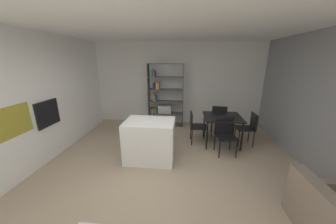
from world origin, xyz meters
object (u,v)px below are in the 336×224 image
Objects in this scene: dining_chair_near at (225,132)px; dining_chair_far at (219,118)px; built_in_oven at (48,113)px; kitchen_island at (150,140)px; open_bookshelf at (163,98)px; dining_table at (222,119)px; dining_chair_window_side at (249,126)px; dining_chair_island_side at (195,125)px.

dining_chair_near is 0.93× the size of dining_chair_far.
built_in_oven is at bearing 27.10° from dining_chair_far.
dining_chair_far reaches higher than kitchen_island.
dining_table is (1.72, -1.27, -0.27)m from open_bookshelf.
dining_chair_far is (-0.70, 0.47, 0.03)m from dining_chair_window_side.
open_bookshelf is at bearing -19.84° from dining_chair_far.
built_in_oven is at bearing -77.31° from dining_chair_window_side.
dining_chair_island_side is at bearing -90.53° from dining_chair_window_side.
dining_chair_far reaches higher than dining_table.
dining_chair_island_side is (-0.68, 0.47, -0.01)m from dining_chair_near.
open_bookshelf is (2.24, 2.39, -0.12)m from built_in_oven.
dining_chair_window_side is (4.66, 1.12, -0.54)m from built_in_oven.
open_bookshelf is 1.70m from dining_chair_island_side.
open_bookshelf is 1.93m from dining_chair_far.
dining_chair_far is at bearing -58.97° from dining_chair_island_side.
dining_chair_far is at bearing -124.46° from dining_chair_window_side.
dining_chair_near is (1.71, -1.75, -0.43)m from open_bookshelf.
built_in_oven reaches higher than dining_chair_island_side.
dining_chair_far is (0.00, 0.94, 0.03)m from dining_chair_near.
dining_chair_far is at bearing 91.16° from dining_table.
built_in_oven is 4.29m from dining_chair_far.
built_in_oven reaches higher than dining_chair_window_side.
open_bookshelf reaches higher than dining_chair_near.
dining_table is at bearing -93.21° from dining_chair_island_side.
dining_chair_near is (-0.01, -0.48, -0.16)m from dining_table.
dining_chair_window_side is at bearing 0.11° from dining_table.
dining_chair_near is at bearing 9.25° from built_in_oven.
open_bookshelf is at bearing 35.22° from dining_chair_island_side.
open_bookshelf is at bearing 125.89° from dining_chair_near.
kitchen_island is 1.12× the size of dining_table.
built_in_oven is at bearing -175.96° from kitchen_island.
dining_chair_window_side reaches higher than dining_chair_island_side.
dining_chair_island_side is (-0.69, -0.01, -0.17)m from dining_table.
kitchen_island is 2.00m from dining_table.
kitchen_island is 1.80m from dining_chair_near.
built_in_oven is 0.65× the size of dining_chair_far.
kitchen_island reaches higher than dining_chair_island_side.
dining_chair_island_side is at bearing 39.98° from dining_chair_far.
open_bookshelf is at bearing 89.51° from kitchen_island.
dining_chair_near is 1.04× the size of dining_chair_island_side.
dining_table is at bearing 79.76° from dining_chair_near.
open_bookshelf is at bearing -118.54° from dining_chair_window_side.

